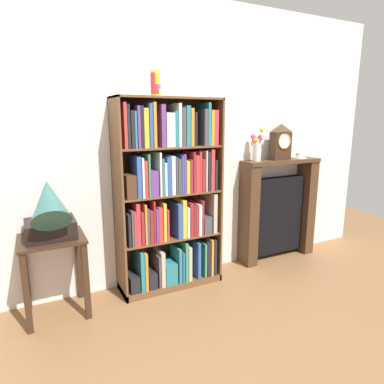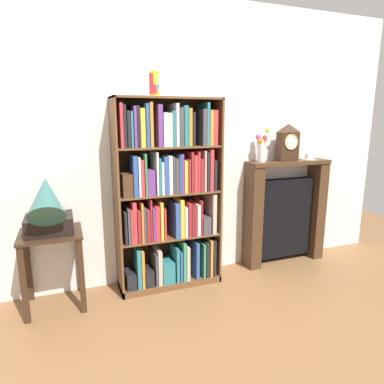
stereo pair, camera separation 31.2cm
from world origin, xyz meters
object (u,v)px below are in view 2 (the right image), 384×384
(mantel_clock, at_px, (288,142))
(teacup_with_saucer, at_px, (309,157))
(fireplace_mantel, at_px, (284,213))
(cup_stack, at_px, (154,84))
(flower_vase, at_px, (262,148))
(gramophone, at_px, (47,207))
(bookshelf, at_px, (169,198))
(side_table_left, at_px, (52,253))

(mantel_clock, distance_m, teacup_with_saucer, 0.32)
(teacup_with_saucer, bearing_deg, fireplace_mantel, 176.08)
(cup_stack, height_order, teacup_with_saucer, cup_stack)
(fireplace_mantel, distance_m, flower_vase, 0.78)
(gramophone, distance_m, flower_vase, 2.04)
(gramophone, xyz_separation_m, mantel_clock, (2.30, 0.17, 0.42))
(teacup_with_saucer, bearing_deg, gramophone, -176.06)
(flower_vase, bearing_deg, fireplace_mantel, 2.20)
(bookshelf, xyz_separation_m, fireplace_mantel, (1.32, 0.08, -0.29))
(bookshelf, distance_m, flower_vase, 1.08)
(fireplace_mantel, bearing_deg, flower_vase, -177.80)
(bookshelf, relative_size, gramophone, 3.17)
(bookshelf, bearing_deg, fireplace_mantel, 3.38)
(cup_stack, distance_m, mantel_clock, 1.50)
(bookshelf, height_order, mantel_clock, bookshelf)
(mantel_clock, distance_m, flower_vase, 0.31)
(mantel_clock, relative_size, teacup_with_saucer, 2.45)
(side_table_left, bearing_deg, teacup_with_saucer, 2.19)
(bookshelf, distance_m, fireplace_mantel, 1.35)
(gramophone, relative_size, teacup_with_saucer, 3.53)
(cup_stack, xyz_separation_m, teacup_with_saucer, (1.68, 0.06, -0.68))
(bookshelf, xyz_separation_m, gramophone, (-1.00, -0.12, 0.03))
(bookshelf, height_order, fireplace_mantel, bookshelf)
(bookshelf, bearing_deg, cup_stack, 179.06)
(side_table_left, distance_m, mantel_clock, 2.44)
(bookshelf, bearing_deg, side_table_left, -177.84)
(bookshelf, relative_size, fireplace_mantel, 1.55)
(gramophone, bearing_deg, flower_vase, 5.22)
(cup_stack, bearing_deg, bookshelf, -0.94)
(cup_stack, xyz_separation_m, flower_vase, (1.10, 0.06, -0.56))
(cup_stack, relative_size, teacup_with_saucer, 1.34)
(mantel_clock, bearing_deg, bookshelf, -177.45)
(gramophone, height_order, fireplace_mantel, gramophone)
(bookshelf, distance_m, side_table_left, 1.07)
(side_table_left, relative_size, flower_vase, 1.91)
(side_table_left, xyz_separation_m, fireplace_mantel, (2.32, 0.12, 0.08))
(side_table_left, bearing_deg, cup_stack, 2.54)
(cup_stack, bearing_deg, teacup_with_saucer, 2.00)
(flower_vase, bearing_deg, teacup_with_saucer, -0.48)
(gramophone, height_order, teacup_with_saucer, gramophone)
(teacup_with_saucer, bearing_deg, mantel_clock, -179.40)
(mantel_clock, bearing_deg, side_table_left, -177.62)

